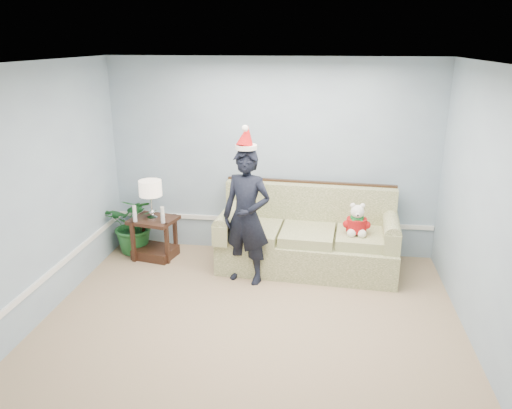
{
  "coord_description": "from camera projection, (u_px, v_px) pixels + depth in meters",
  "views": [
    {
      "loc": [
        0.7,
        -4.15,
        2.9
      ],
      "look_at": [
        -0.09,
        1.55,
        0.99
      ],
      "focal_mm": 35.0,
      "sensor_mm": 36.0,
      "label": 1
    }
  ],
  "objects": [
    {
      "name": "sofa",
      "position": [
        308.0,
        239.0,
        6.62
      ],
      "size": [
        2.35,
        1.13,
        1.08
      ],
      "rotation": [
        0.0,
        0.0,
        -0.06
      ],
      "color": "#576630",
      "rests_on": "room_shell"
    },
    {
      "name": "wainscot_trim",
      "position": [
        163.0,
        253.0,
        6.02
      ],
      "size": [
        4.49,
        4.99,
        0.06
      ],
      "color": "white",
      "rests_on": "room_shell"
    },
    {
      "name": "santa_hat",
      "position": [
        246.0,
        138.0,
        5.78
      ],
      "size": [
        0.34,
        0.36,
        0.3
      ],
      "rotation": [
        0.0,
        0.0,
        -0.4
      ],
      "color": "white",
      "rests_on": "man"
    },
    {
      "name": "table_lamp",
      "position": [
        150.0,
        190.0,
        6.67
      ],
      "size": [
        0.31,
        0.31,
        0.54
      ],
      "color": "silver",
      "rests_on": "side_table"
    },
    {
      "name": "man",
      "position": [
        247.0,
        217.0,
        6.07
      ],
      "size": [
        0.71,
        0.57,
        1.69
      ],
      "primitive_type": "imported",
      "rotation": [
        0.0,
        0.0,
        -0.29
      ],
      "color": "black",
      "rests_on": "room_shell"
    },
    {
      "name": "candle_pair",
      "position": [
        149.0,
        215.0,
        6.65
      ],
      "size": [
        0.45,
        0.06,
        0.22
      ],
      "color": "silver",
      "rests_on": "side_table"
    },
    {
      "name": "room_shell",
      "position": [
        242.0,
        221.0,
        4.48
      ],
      "size": [
        4.54,
        5.04,
        2.74
      ],
      "color": "tan",
      "rests_on": "ground"
    },
    {
      "name": "houseplant",
      "position": [
        136.0,
        224.0,
        7.05
      ],
      "size": [
        0.77,
        0.67,
        0.85
      ],
      "primitive_type": "imported",
      "rotation": [
        0.0,
        0.0,
        0.01
      ],
      "color": "#1E5E28",
      "rests_on": "room_shell"
    },
    {
      "name": "teddy_bear",
      "position": [
        357.0,
        223.0,
        6.25
      ],
      "size": [
        0.26,
        0.29,
        0.41
      ],
      "rotation": [
        0.0,
        0.0,
        0.01
      ],
      "color": "white",
      "rests_on": "sofa"
    },
    {
      "name": "side_table",
      "position": [
        155.0,
        242.0,
        6.94
      ],
      "size": [
        0.68,
        0.61,
        0.57
      ],
      "rotation": [
        0.0,
        0.0,
        -0.21
      ],
      "color": "#391D15",
      "rests_on": "room_shell"
    }
  ]
}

